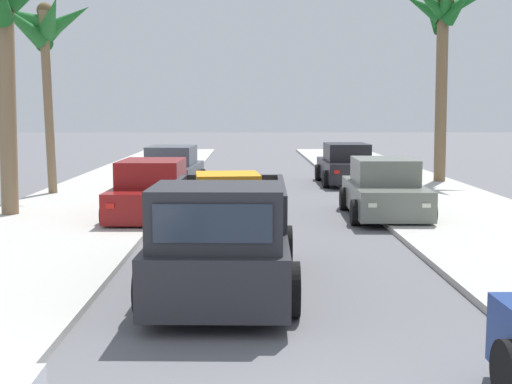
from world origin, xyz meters
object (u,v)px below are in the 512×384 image
object	(u,v)px
pickup_truck	(224,239)
palm_tree_left_mid	(43,30)
palm_tree_left_fore	(3,14)
car_right_near	(153,192)
car_right_far	(172,170)
car_left_near	(384,190)
palm_tree_right_mid	(443,25)
car_left_far	(346,165)

from	to	relation	value
pickup_truck	palm_tree_left_mid	size ratio (longest dim) A/B	0.85
palm_tree_left_fore	palm_tree_left_mid	size ratio (longest dim) A/B	1.07
car_right_near	palm_tree_left_mid	world-z (taller)	palm_tree_left_mid
car_right_far	palm_tree_left_fore	world-z (taller)	palm_tree_left_fore
car_right_far	palm_tree_left_fore	size ratio (longest dim) A/B	0.65
car_left_near	palm_tree_left_fore	distance (m)	10.67
car_left_near	car_right_far	bearing A→B (deg)	135.31
palm_tree_left_mid	palm_tree_right_mid	size ratio (longest dim) A/B	0.85
car_left_near	palm_tree_left_fore	xyz separation A→B (m)	(-9.69, -0.01, 4.48)
palm_tree_left_fore	car_left_near	bearing A→B (deg)	0.07
car_right_near	car_left_far	bearing A→B (deg)	54.12
car_left_near	car_right_far	world-z (taller)	same
palm_tree_left_fore	palm_tree_left_mid	bearing A→B (deg)	93.23
palm_tree_left_fore	palm_tree_right_mid	bearing A→B (deg)	31.48
car_right_near	car_right_far	distance (m)	6.49
palm_tree_right_mid	palm_tree_left_mid	bearing A→B (deg)	-163.65
car_right_near	palm_tree_right_mid	world-z (taller)	palm_tree_right_mid
palm_tree_left_fore	palm_tree_right_mid	xyz separation A→B (m)	(13.34, 8.17, 0.70)
car_left_near	car_right_near	xyz separation A→B (m)	(-5.97, -0.35, 0.00)
palm_tree_left_mid	palm_tree_left_fore	bearing A→B (deg)	-86.77
car_left_far	car_right_far	xyz separation A→B (m)	(-6.35, -1.98, 0.00)
pickup_truck	car_left_near	size ratio (longest dim) A/B	1.22
car_right_far	palm_tree_left_mid	distance (m)	6.18
pickup_truck	palm_tree_left_fore	size ratio (longest dim) A/B	0.79
pickup_truck	palm_tree_right_mid	xyz separation A→B (m)	(7.57, 15.51, 5.07)
car_right_near	palm_tree_left_fore	world-z (taller)	palm_tree_left_fore
car_right_far	palm_tree_left_mid	bearing A→B (deg)	-152.18
car_left_near	palm_tree_left_mid	bearing A→B (deg)	157.18
car_right_near	car_left_far	distance (m)	10.45
car_right_far	palm_tree_right_mid	distance (m)	11.32
car_left_far	palm_tree_left_fore	bearing A→B (deg)	-140.44
palm_tree_left_mid	palm_tree_right_mid	distance (m)	14.17
car_right_far	palm_tree_right_mid	size ratio (longest dim) A/B	0.59
car_left_far	palm_tree_right_mid	size ratio (longest dim) A/B	0.58
car_left_far	palm_tree_right_mid	world-z (taller)	palm_tree_right_mid
pickup_truck	palm_tree_left_mid	bearing A→B (deg)	117.53
car_left_near	palm_tree_left_mid	xyz separation A→B (m)	(-9.93, 4.18, 4.53)
car_left_near	palm_tree_right_mid	distance (m)	10.33
pickup_truck	car_left_far	distance (m)	15.99
palm_tree_left_mid	palm_tree_right_mid	bearing A→B (deg)	16.35
car_left_near	car_right_near	size ratio (longest dim) A/B	1.00
palm_tree_right_mid	palm_tree_left_fore	bearing A→B (deg)	-148.52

